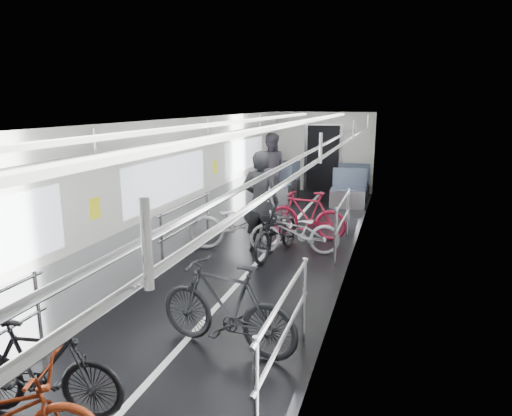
% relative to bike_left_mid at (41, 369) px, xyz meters
% --- Properties ---
extents(car_shell, '(3.02, 14.01, 2.41)m').
position_rel_bike_left_mid_xyz_m(car_shell, '(0.61, 5.80, 0.68)').
color(car_shell, black).
rests_on(car_shell, ground).
extents(bike_left_mid, '(1.53, 0.66, 0.89)m').
position_rel_bike_left_mid_xyz_m(bike_left_mid, '(0.00, 0.00, 0.00)').
color(bike_left_mid, black).
rests_on(bike_left_mid, floor).
extents(bike_left_far, '(1.98, 1.25, 0.98)m').
position_rel_bike_left_mid_xyz_m(bike_left_far, '(0.07, 4.95, 0.05)').
color(bike_left_far, '#A3A3A8').
rests_on(bike_left_far, floor).
extents(bike_right_near, '(1.76, 0.76, 1.02)m').
position_rel_bike_left_mid_xyz_m(bike_right_near, '(1.11, 1.51, 0.07)').
color(bike_right_near, black).
rests_on(bike_right_near, floor).
extents(bike_right_mid, '(1.70, 0.92, 0.85)m').
position_rel_bike_left_mid_xyz_m(bike_right_mid, '(1.11, 4.92, -0.02)').
color(bike_right_mid, '#B4B4B9').
rests_on(bike_right_mid, floor).
extents(bike_right_far, '(1.64, 0.62, 0.96)m').
position_rel_bike_left_mid_xyz_m(bike_right_far, '(1.12, 5.98, 0.04)').
color(bike_right_far, '#A4142F').
rests_on(bike_right_far, floor).
extents(bike_aisle, '(0.87, 1.77, 0.89)m').
position_rel_bike_left_mid_xyz_m(bike_aisle, '(0.82, 4.78, -0.00)').
color(bike_aisle, black).
rests_on(bike_aisle, floor).
extents(person_standing, '(0.68, 0.46, 1.86)m').
position_rel_bike_left_mid_xyz_m(person_standing, '(0.48, 4.88, 0.48)').
color(person_standing, black).
rests_on(person_standing, floor).
extents(person_seated, '(1.00, 0.83, 1.88)m').
position_rel_bike_left_mid_xyz_m(person_seated, '(-0.50, 9.04, 0.50)').
color(person_seated, '#343039').
rests_on(person_seated, floor).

